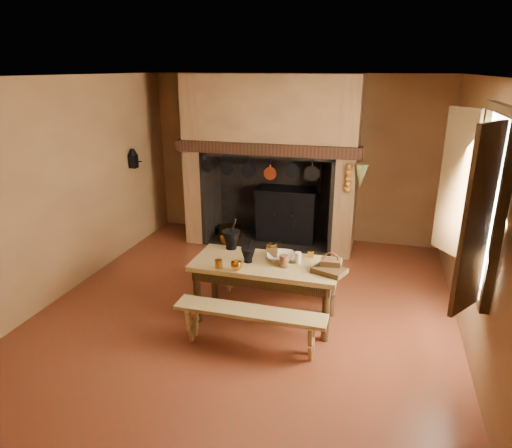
{
  "coord_description": "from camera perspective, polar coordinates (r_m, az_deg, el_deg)",
  "views": [
    {
      "loc": [
        1.47,
        -4.94,
        2.89
      ],
      "look_at": [
        -0.01,
        0.3,
        1.01
      ],
      "focal_mm": 32.0,
      "sensor_mm": 36.0,
      "label": 1
    }
  ],
  "objects": [
    {
      "name": "glass_jar",
      "position": [
        5.31,
        5.26,
        -4.21
      ],
      "size": [
        0.09,
        0.09,
        0.13
      ],
      "primitive_type": "cylinder",
      "rotation": [
        0.0,
        0.0,
        -0.29
      ],
      "color": "beige",
      "rests_on": "work_table"
    },
    {
      "name": "wall_right",
      "position": [
        5.27,
        26.27,
        0.57
      ],
      "size": [
        0.02,
        5.5,
        2.8
      ],
      "primitive_type": "cube",
      "color": "olive",
      "rests_on": "floor"
    },
    {
      "name": "mixing_bowl",
      "position": [
        5.38,
        3.08,
        -4.13
      ],
      "size": [
        0.39,
        0.39,
        0.08
      ],
      "primitive_type": "imported",
      "rotation": [
        0.0,
        0.0,
        0.2
      ],
      "color": "#BCB090",
      "rests_on": "work_table"
    },
    {
      "name": "herb_bunch",
      "position": [
        6.91,
        12.98,
        5.9
      ],
      "size": [
        0.2,
        0.2,
        0.35
      ],
      "primitive_type": "cone",
      "rotation": [
        3.14,
        0.0,
        0.0
      ],
      "color": "brown",
      "rests_on": "chimney_breast"
    },
    {
      "name": "mortar_large",
      "position": [
        5.68,
        -3.13,
        -1.86
      ],
      "size": [
        0.23,
        0.23,
        0.39
      ],
      "rotation": [
        0.0,
        0.0,
        0.35
      ],
      "color": "black",
      "rests_on": "work_table"
    },
    {
      "name": "bench_back",
      "position": [
        6.02,
        2.61,
        -6.08
      ],
      "size": [
        1.6,
        0.28,
        0.45
      ],
      "color": "#A3864A",
      "rests_on": "floor"
    },
    {
      "name": "wall_left",
      "position": [
        6.51,
        -22.49,
        4.33
      ],
      "size": [
        0.02,
        5.5,
        2.8
      ],
      "primitive_type": "cube",
      "color": "olive",
      "rests_on": "floor"
    },
    {
      "name": "work_table",
      "position": [
        5.38,
        1.19,
        -5.94
      ],
      "size": [
        1.7,
        0.76,
        0.74
      ],
      "color": "#A3864A",
      "rests_on": "floor"
    },
    {
      "name": "floor",
      "position": [
        5.91,
        -0.75,
        -10.25
      ],
      "size": [
        5.5,
        5.5,
        0.0
      ],
      "primitive_type": "plane",
      "color": "maroon",
      "rests_on": "ground"
    },
    {
      "name": "window",
      "position": [
        4.78,
        25.79,
        2.68
      ],
      "size": [
        0.39,
        1.75,
        1.76
      ],
      "color": "white",
      "rests_on": "wall_right"
    },
    {
      "name": "onion_string",
      "position": [
        6.93,
        11.46,
        5.63
      ],
      "size": [
        0.12,
        0.1,
        0.46
      ],
      "primitive_type": null,
      "color": "#A1521D",
      "rests_on": "chimney_breast"
    },
    {
      "name": "coffee_grinder",
      "position": [
        5.47,
        2.0,
        -3.3
      ],
      "size": [
        0.19,
        0.16,
        0.2
      ],
      "rotation": [
        0.0,
        0.0,
        0.3
      ],
      "color": "#382512",
      "rests_on": "work_table"
    },
    {
      "name": "brass_mug_a",
      "position": [
        5.18,
        -4.69,
        -5.0
      ],
      "size": [
        0.09,
        0.09,
        0.1
      ],
      "primitive_type": "cylinder",
      "rotation": [
        0.0,
        0.0,
        0.07
      ],
      "color": "#AF7828",
      "rests_on": "work_table"
    },
    {
      "name": "iron_range",
      "position": [
        7.92,
        3.95,
        1.28
      ],
      "size": [
        1.12,
        0.55,
        1.6
      ],
      "color": "black",
      "rests_on": "floor"
    },
    {
      "name": "wall_coffee_mill",
      "position": [
        7.69,
        -15.12,
        8.08
      ],
      "size": [
        0.23,
        0.16,
        0.31
      ],
      "color": "black",
      "rests_on": "wall_left"
    },
    {
      "name": "wicker_basket",
      "position": [
        5.18,
        9.3,
        -4.95
      ],
      "size": [
        0.23,
        0.17,
        0.21
      ],
      "rotation": [
        0.0,
        0.0,
        0.05
      ],
      "color": "#482615",
      "rests_on": "work_table"
    },
    {
      "name": "hanging_pans",
      "position": [
        7.16,
        0.69,
        6.67
      ],
      "size": [
        1.92,
        0.29,
        0.27
      ],
      "color": "black",
      "rests_on": "chimney_breast"
    },
    {
      "name": "wall_front",
      "position": [
        3.03,
        -16.0,
        -11.23
      ],
      "size": [
        5.0,
        0.02,
        2.8
      ],
      "primitive_type": "cube",
      "color": "olive",
      "rests_on": "floor"
    },
    {
      "name": "ceiling",
      "position": [
        5.16,
        -0.89,
        18.02
      ],
      "size": [
        5.5,
        5.5,
        0.0
      ],
      "primitive_type": "plane",
      "rotation": [
        3.14,
        0.0,
        0.0
      ],
      "color": "silver",
      "rests_on": "back_wall"
    },
    {
      "name": "bench_front",
      "position": [
        4.96,
        -0.74,
        -11.87
      ],
      "size": [
        1.64,
        0.29,
        0.46
      ],
      "color": "#A3864A",
      "rests_on": "floor"
    },
    {
      "name": "wooden_tray",
      "position": [
        5.11,
        9.15,
        -5.76
      ],
      "size": [
        0.41,
        0.36,
        0.06
      ],
      "primitive_type": "cube",
      "rotation": [
        0.0,
        0.0,
        -0.37
      ],
      "color": "#382512",
      "rests_on": "work_table"
    },
    {
      "name": "hearth_pans",
      "position": [
        8.09,
        -3.45,
        -1.23
      ],
      "size": [
        0.51,
        0.62,
        0.2
      ],
      "color": "#AF7828",
      "rests_on": "floor"
    },
    {
      "name": "back_wall",
      "position": [
        7.97,
        4.85,
        8.18
      ],
      "size": [
        5.0,
        0.02,
        2.8
      ],
      "primitive_type": "cube",
      "color": "olive",
      "rests_on": "floor"
    },
    {
      "name": "brass_mug_b",
      "position": [
        5.5,
        6.85,
        -3.72
      ],
      "size": [
        0.08,
        0.08,
        0.08
      ],
      "primitive_type": "cylinder",
      "rotation": [
        0.0,
        0.0,
        0.05
      ],
      "color": "#AF7828",
      "rests_on": "work_table"
    },
    {
      "name": "brass_cup",
      "position": [
        5.12,
        -2.48,
        -5.23
      ],
      "size": [
        0.15,
        0.15,
        0.1
      ],
      "primitive_type": "imported",
      "rotation": [
        0.0,
        0.0,
        0.17
      ],
      "color": "#AF7828",
      "rests_on": "work_table"
    },
    {
      "name": "chimney_breast",
      "position": [
        7.54,
        2.0,
        10.79
      ],
      "size": [
        2.95,
        0.96,
        2.8
      ],
      "color": "olive",
      "rests_on": "floor"
    },
    {
      "name": "mortar_small",
      "position": [
        5.3,
        -0.99,
        -3.82
      ],
      "size": [
        0.17,
        0.17,
        0.29
      ],
      "rotation": [
        0.0,
        0.0,
        -0.24
      ],
      "color": "black",
      "rests_on": "work_table"
    },
    {
      "name": "stoneware_crock",
      "position": [
        5.21,
        3.49,
        -4.63
      ],
      "size": [
        0.13,
        0.13,
        0.14
      ],
      "primitive_type": "cylinder",
      "rotation": [
        0.0,
        0.0,
        0.23
      ],
      "color": "brown",
      "rests_on": "work_table"
    }
  ]
}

